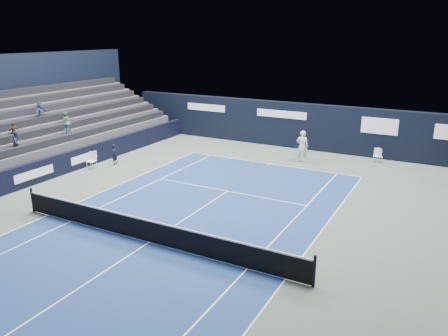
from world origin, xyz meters
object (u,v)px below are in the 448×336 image
Objects in this scene: tennis_net at (148,230)px; tennis_player at (302,146)px; folding_chair_back_b at (379,155)px; line_judge_chair at (92,159)px; folding_chair_back_a at (377,153)px.

tennis_net is 6.56× the size of tennis_player.
tennis_player reaches higher than folding_chair_back_b.
line_judge_chair is 0.08× the size of tennis_net.
line_judge_chair reaches higher than folding_chair_back_b.
tennis_net is (-5.76, -15.41, 0.05)m from folding_chair_back_b.
tennis_player reaches higher than line_judge_chair.
tennis_player is (1.54, 13.28, 0.47)m from tennis_net.
tennis_player reaches higher than folding_chair_back_a.
tennis_player is at bearing -157.48° from folding_chair_back_a.
folding_chair_back_a is 17.20m from line_judge_chair.
tennis_player is (10.32, 7.22, 0.40)m from line_judge_chair.
line_judge_chair is at bearing -152.16° from folding_chair_back_a.
folding_chair_back_a is 16.43m from tennis_net.
folding_chair_back_b is 4.76m from tennis_player.
line_judge_chair is at bearing -168.15° from folding_chair_back_b.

